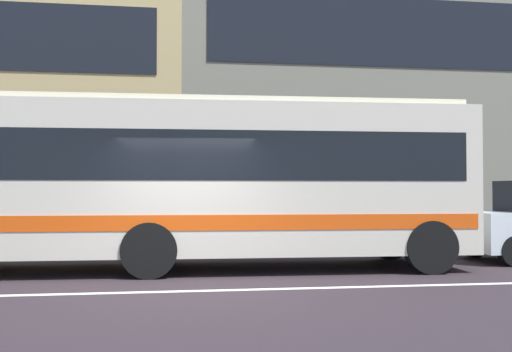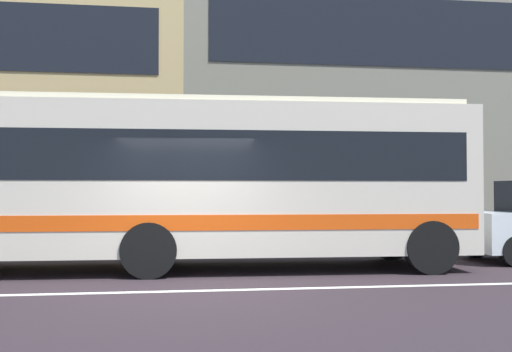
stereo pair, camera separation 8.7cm
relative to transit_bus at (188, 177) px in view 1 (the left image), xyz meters
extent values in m
plane|color=#2C2228|center=(-0.08, -2.52, -1.82)|extent=(160.00, 160.00, 0.00)
cube|color=silver|center=(-0.08, -2.52, -1.82)|extent=(60.00, 0.16, 0.01)
cube|color=gray|center=(10.96, 14.06, 4.49)|extent=(21.96, 11.33, 12.62)
cube|color=black|center=(10.96, 8.37, 5.49)|extent=(20.21, 0.04, 2.52)
cube|color=beige|center=(0.00, 0.00, -0.05)|extent=(11.13, 2.82, 2.84)
cube|color=black|center=(0.00, 0.00, 0.37)|extent=(10.46, 2.82, 0.91)
cube|color=#E64B0F|center=(0.00, 0.00, -0.83)|extent=(10.90, 2.83, 0.28)
cube|color=beige|center=(0.00, 0.00, 1.43)|extent=(10.67, 2.41, 0.12)
cube|color=black|center=(5.54, -0.17, 0.37)|extent=(0.09, 2.09, 1.00)
cylinder|color=black|center=(4.56, 1.01, -1.32)|extent=(1.01, 0.31, 1.00)
cylinder|color=black|center=(4.49, -1.28, -1.32)|extent=(1.01, 0.31, 1.00)
cylinder|color=black|center=(-0.64, 1.16, -1.32)|extent=(1.01, 0.31, 1.00)
cylinder|color=black|center=(-0.71, -1.12, -1.32)|extent=(1.01, 0.31, 1.00)
cylinder|color=black|center=(6.66, 1.11, -1.50)|extent=(0.64, 0.22, 0.64)
camera|label=1|loc=(-0.29, -11.57, -0.26)|focal=40.58mm
camera|label=2|loc=(-0.20, -11.58, -0.26)|focal=40.58mm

